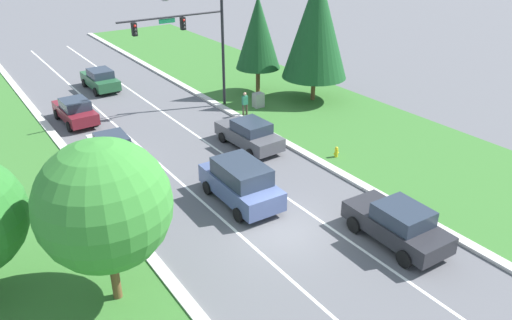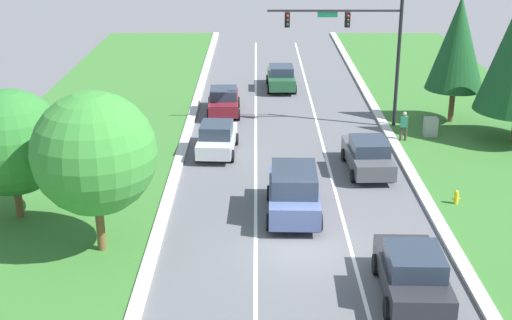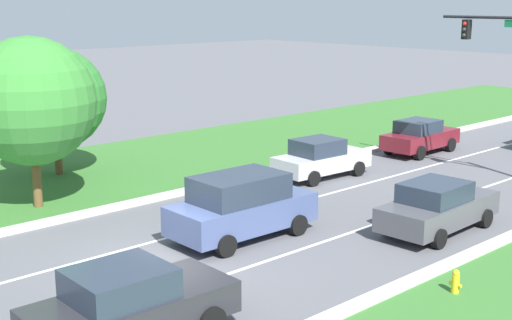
{
  "view_description": "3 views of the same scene",
  "coord_description": "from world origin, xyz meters",
  "px_view_note": "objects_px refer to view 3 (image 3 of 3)",
  "views": [
    {
      "loc": [
        -11.29,
        -14.45,
        12.35
      ],
      "look_at": [
        0.64,
        3.09,
        1.98
      ],
      "focal_mm": 35.0,
      "sensor_mm": 36.0,
      "label": 1
    },
    {
      "loc": [
        -1.79,
        -24.02,
        12.48
      ],
      "look_at": [
        -1.8,
        5.9,
        1.41
      ],
      "focal_mm": 50.0,
      "sensor_mm": 36.0,
      "label": 2
    },
    {
      "loc": [
        15.79,
        -11.09,
        7.38
      ],
      "look_at": [
        -1.05,
        4.49,
        2.17
      ],
      "focal_mm": 50.0,
      "sensor_mm": 36.0,
      "label": 3
    }
  ],
  "objects_px": {
    "slate_blue_suv": "(241,206)",
    "burgundy_sedan": "(420,136)",
    "graphite_sedan": "(438,207)",
    "oak_far_left_tree": "(55,99)",
    "silver_sedan": "(321,158)",
    "fire_hydrant": "(455,283)",
    "charcoal_sedan": "(129,305)",
    "oak_near_left_tree": "(31,101)"
  },
  "relations": [
    {
      "from": "silver_sedan",
      "to": "oak_near_left_tree",
      "type": "distance_m",
      "value": 11.91
    },
    {
      "from": "graphite_sedan",
      "to": "charcoal_sedan",
      "type": "bearing_deg",
      "value": -93.34
    },
    {
      "from": "oak_near_left_tree",
      "to": "graphite_sedan",
      "type": "bearing_deg",
      "value": 36.62
    },
    {
      "from": "slate_blue_suv",
      "to": "oak_near_left_tree",
      "type": "height_order",
      "value": "oak_near_left_tree"
    },
    {
      "from": "charcoal_sedan",
      "to": "fire_hydrant",
      "type": "bearing_deg",
      "value": 66.7
    },
    {
      "from": "charcoal_sedan",
      "to": "oak_far_left_tree",
      "type": "bearing_deg",
      "value": 159.29
    },
    {
      "from": "oak_far_left_tree",
      "to": "graphite_sedan",
      "type": "bearing_deg",
      "value": 19.66
    },
    {
      "from": "slate_blue_suv",
      "to": "burgundy_sedan",
      "type": "relative_size",
      "value": 1.08
    },
    {
      "from": "burgundy_sedan",
      "to": "silver_sedan",
      "type": "bearing_deg",
      "value": -92.06
    },
    {
      "from": "slate_blue_suv",
      "to": "fire_hydrant",
      "type": "relative_size",
      "value": 6.86
    },
    {
      "from": "burgundy_sedan",
      "to": "oak_far_left_tree",
      "type": "xyz_separation_m",
      "value": [
        -7.77,
        -15.11,
        2.48
      ]
    },
    {
      "from": "oak_far_left_tree",
      "to": "fire_hydrant",
      "type": "bearing_deg",
      "value": 4.19
    },
    {
      "from": "silver_sedan",
      "to": "burgundy_sedan",
      "type": "relative_size",
      "value": 0.99
    },
    {
      "from": "oak_near_left_tree",
      "to": "oak_far_left_tree",
      "type": "relative_size",
      "value": 1.13
    },
    {
      "from": "burgundy_sedan",
      "to": "fire_hydrant",
      "type": "relative_size",
      "value": 6.35
    },
    {
      "from": "silver_sedan",
      "to": "oak_near_left_tree",
      "type": "height_order",
      "value": "oak_near_left_tree"
    },
    {
      "from": "graphite_sedan",
      "to": "oak_near_left_tree",
      "type": "bearing_deg",
      "value": -145.51
    },
    {
      "from": "slate_blue_suv",
      "to": "fire_hydrant",
      "type": "height_order",
      "value": "slate_blue_suv"
    },
    {
      "from": "silver_sedan",
      "to": "slate_blue_suv",
      "type": "relative_size",
      "value": 0.91
    },
    {
      "from": "charcoal_sedan",
      "to": "oak_far_left_tree",
      "type": "height_order",
      "value": "oak_far_left_tree"
    },
    {
      "from": "slate_blue_suv",
      "to": "charcoal_sedan",
      "type": "bearing_deg",
      "value": -59.67
    },
    {
      "from": "silver_sedan",
      "to": "fire_hydrant",
      "type": "bearing_deg",
      "value": -28.95
    },
    {
      "from": "fire_hydrant",
      "to": "oak_near_left_tree",
      "type": "bearing_deg",
      "value": -163.59
    },
    {
      "from": "graphite_sedan",
      "to": "fire_hydrant",
      "type": "distance_m",
      "value": 5.2
    },
    {
      "from": "silver_sedan",
      "to": "graphite_sedan",
      "type": "bearing_deg",
      "value": -16.14
    },
    {
      "from": "burgundy_sedan",
      "to": "fire_hydrant",
      "type": "bearing_deg",
      "value": -54.19
    },
    {
      "from": "charcoal_sedan",
      "to": "graphite_sedan",
      "type": "xyz_separation_m",
      "value": [
        0.24,
        11.51,
        -0.06
      ]
    },
    {
      "from": "graphite_sedan",
      "to": "oak_near_left_tree",
      "type": "xyz_separation_m",
      "value": [
        -11.16,
        -8.3,
        3.06
      ]
    },
    {
      "from": "burgundy_sedan",
      "to": "oak_near_left_tree",
      "type": "xyz_separation_m",
      "value": [
        -3.8,
        -18.0,
        3.06
      ]
    },
    {
      "from": "charcoal_sedan",
      "to": "burgundy_sedan",
      "type": "bearing_deg",
      "value": 110.15
    },
    {
      "from": "burgundy_sedan",
      "to": "fire_hydrant",
      "type": "height_order",
      "value": "burgundy_sedan"
    },
    {
      "from": "charcoal_sedan",
      "to": "oak_far_left_tree",
      "type": "distance_m",
      "value": 16.27
    },
    {
      "from": "charcoal_sedan",
      "to": "burgundy_sedan",
      "type": "distance_m",
      "value": 22.38
    },
    {
      "from": "silver_sedan",
      "to": "burgundy_sedan",
      "type": "distance_m",
      "value": 7.12
    },
    {
      "from": "graphite_sedan",
      "to": "oak_far_left_tree",
      "type": "height_order",
      "value": "oak_far_left_tree"
    },
    {
      "from": "slate_blue_suv",
      "to": "oak_near_left_tree",
      "type": "relative_size",
      "value": 0.78
    },
    {
      "from": "graphite_sedan",
      "to": "fire_hydrant",
      "type": "bearing_deg",
      "value": -53.74
    },
    {
      "from": "slate_blue_suv",
      "to": "graphite_sedan",
      "type": "height_order",
      "value": "slate_blue_suv"
    },
    {
      "from": "burgundy_sedan",
      "to": "charcoal_sedan",
      "type": "bearing_deg",
      "value": -73.19
    },
    {
      "from": "oak_far_left_tree",
      "to": "oak_near_left_tree",
      "type": "bearing_deg",
      "value": -36.1
    },
    {
      "from": "charcoal_sedan",
      "to": "graphite_sedan",
      "type": "height_order",
      "value": "charcoal_sedan"
    },
    {
      "from": "oak_far_left_tree",
      "to": "silver_sedan",
      "type": "bearing_deg",
      "value": 45.93
    }
  ]
}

